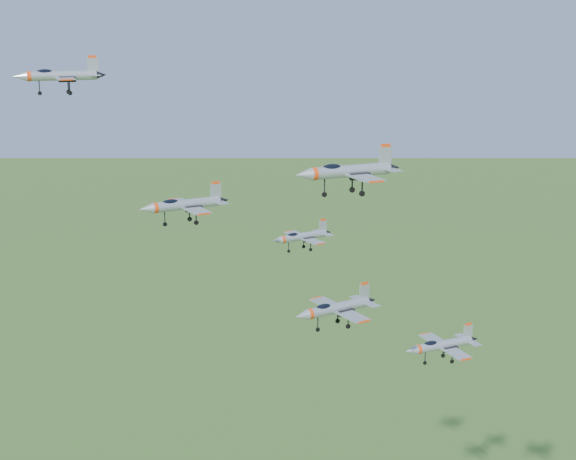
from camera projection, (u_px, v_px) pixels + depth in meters
jet_lead at (59, 75)px, 100.58m from camera, size 11.46×9.65×3.08m
jet_left_high at (184, 204)px, 102.86m from camera, size 12.38×10.21×3.31m
jet_right_high at (348, 171)px, 95.22m from camera, size 14.05×11.74×3.76m
jet_left_low at (302, 236)px, 125.22m from camera, size 11.01×9.03×2.95m
jet_right_low at (336, 308)px, 105.92m from camera, size 13.09×10.74×3.51m
jet_trail at (441, 345)px, 128.56m from camera, size 13.93×11.63×3.73m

